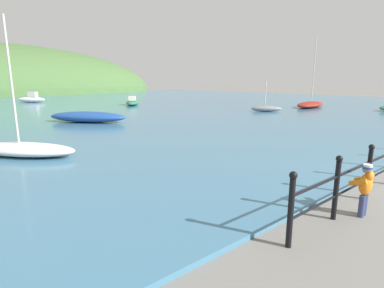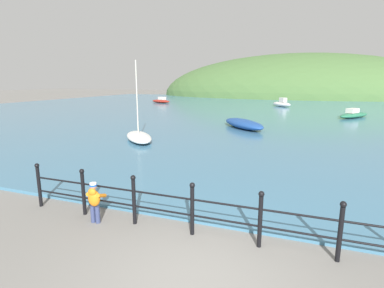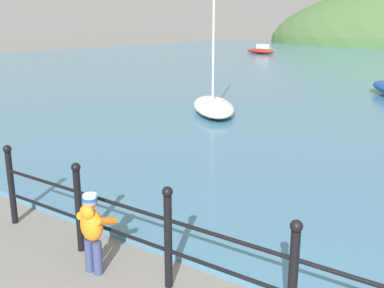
# 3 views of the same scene
# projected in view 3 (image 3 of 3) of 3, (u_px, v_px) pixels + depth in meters

# --- Properties ---
(iron_railing) EXTENTS (8.90, 0.12, 1.21)m
(iron_railing) POSITION_uv_depth(u_px,v_px,m) (293.00, 276.00, 4.13)
(iron_railing) COLOR black
(iron_railing) RESTS_ON ground
(child_in_coat) EXTENTS (0.39, 0.38, 1.00)m
(child_in_coat) POSITION_uv_depth(u_px,v_px,m) (92.00, 226.00, 5.24)
(child_in_coat) COLOR navy
(child_in_coat) RESTS_ON ground
(boat_blue_hull) EXTENTS (3.22, 3.56, 4.33)m
(boat_blue_hull) POSITION_uv_depth(u_px,v_px,m) (213.00, 106.00, 14.44)
(boat_blue_hull) COLOR silver
(boat_blue_hull) RESTS_ON water
(boat_nearest_quay) EXTENTS (3.95, 2.74, 0.89)m
(boat_nearest_quay) POSITION_uv_depth(u_px,v_px,m) (261.00, 51.00, 42.06)
(boat_nearest_quay) COLOR maroon
(boat_nearest_quay) RESTS_ON water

